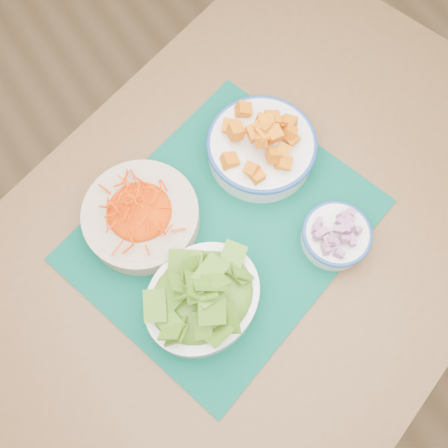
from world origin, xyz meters
name	(u,v)px	position (x,y,z in m)	size (l,w,h in m)	color
ground	(142,267)	(0.00, 0.00, 0.00)	(4.00, 4.00, 0.00)	olive
table	(251,243)	(0.22, -0.30, 0.66)	(1.51, 1.21, 0.75)	brown
placemat	(224,230)	(0.17, -0.27, 0.75)	(0.55, 0.45, 0.00)	#003429
carrot_bowl	(141,214)	(0.04, -0.16, 0.79)	(0.27, 0.27, 0.08)	#C3AC91
squash_bowl	(262,143)	(0.32, -0.17, 0.81)	(0.29, 0.29, 0.11)	silver
lettuce_bowl	(202,297)	(0.06, -0.37, 0.80)	(0.26, 0.23, 0.10)	white
onion_bowl	(336,235)	(0.34, -0.40, 0.79)	(0.16, 0.16, 0.07)	white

